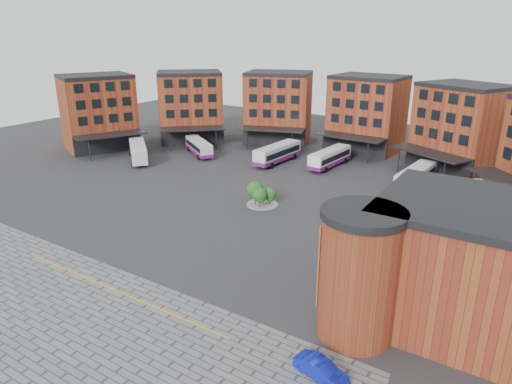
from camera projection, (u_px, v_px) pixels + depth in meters
The scene contains 13 objects.
ground at pixel (195, 232), 54.54m from camera, with size 160.00×160.00×0.00m, color #28282B.
paving_zone at pixel (37, 337), 36.06m from camera, with size 50.00×22.00×0.02m, color slate.
yellow_line at pixel (116, 290), 42.40m from camera, with size 26.00×0.15×0.02m, color gold.
main_building at pixel (306, 118), 84.87m from camera, with size 94.14×42.48×14.60m.
east_building at pixel (451, 267), 35.83m from camera, with size 17.40×15.40×10.60m.
tree_island at pixel (260, 194), 62.16m from camera, with size 4.40×4.40×3.45m.
bus_a at pixel (138, 150), 83.62m from camera, with size 10.62×9.69×3.32m.
bus_b at pixel (199, 147), 87.53m from camera, with size 9.93×7.79×2.92m.
bus_c at pixel (278, 153), 82.26m from camera, with size 3.56×11.80×3.28m.
bus_d at pixel (330, 158), 79.84m from camera, with size 3.52×11.19×3.10m.
bus_e at pixel (416, 177), 69.06m from camera, with size 3.66×11.64×3.22m.
bus_f at pixel (444, 195), 61.17m from camera, with size 11.49×10.48×3.57m.
blue_car at pixel (321, 369), 31.68m from camera, with size 1.41×4.04×1.33m, color #0E1CB7.
Camera 1 is at (32.78, -38.03, 23.01)m, focal length 32.00 mm.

